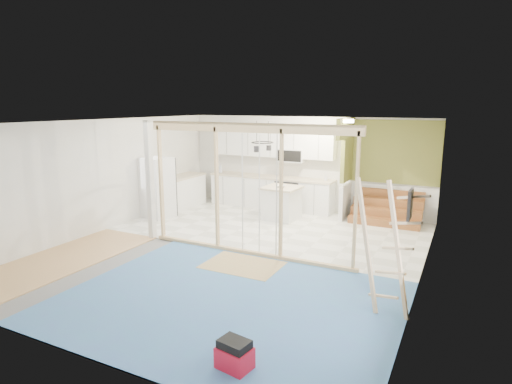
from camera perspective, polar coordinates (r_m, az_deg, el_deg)
The scene contains 17 objects.
room at distance 8.39m, azimuth -2.93°, elevation 0.39°, with size 7.01×8.01×2.61m.
floor_overlays at distance 8.75m, azimuth -2.22°, elevation -7.89°, with size 7.00×8.00×0.03m.
stud_frame at distance 8.47m, azimuth -4.55°, elevation 2.58°, with size 4.66×0.14×2.60m.
base_cabinets at distance 12.20m, azimuth -1.72°, elevation -0.02°, with size 4.45×2.24×0.93m.
upper_cabinets at distance 12.07m, azimuth 2.50°, elevation 6.34°, with size 3.60×0.41×0.85m.
green_partition at distance 11.18m, azimuth 15.75°, elevation 0.96°, with size 2.25×1.51×2.60m.
pot_rack at distance 10.09m, azimuth 0.81°, elevation 6.31°, with size 0.52×0.52×0.72m.
sheathing_panel at distance 5.44m, azimuth 19.36°, elevation -6.53°, with size 0.02×4.00×2.60m, color tan.
electrical_panel at distance 5.93m, azimuth 19.87°, elevation -1.57°, with size 0.04×0.30×0.40m, color #353539.
ceiling_light at distance 10.51m, azimuth 12.04°, elevation 9.25°, with size 0.32×0.32×0.08m, color #FFEABF.
fridge at distance 11.39m, azimuth -12.98°, elevation 0.52°, with size 0.78×0.76×1.59m.
island at distance 11.00m, azimuth 3.45°, elevation -1.53°, with size 0.94×0.94×0.87m.
bowl at distance 10.83m, azimuth 3.33°, elevation 0.78°, with size 0.23×0.23×0.06m, color white.
soap_bottle_a at distance 12.74m, azimuth -4.76°, elevation 3.18°, with size 0.11×0.11×0.27m, color silver.
soap_bottle_b at distance 11.55m, azimuth 9.29°, elevation 1.97°, with size 0.08×0.08×0.18m, color silver.
toolbox at distance 5.13m, azimuth -2.88°, elevation -20.94°, with size 0.42×0.34×0.36m.
ladder at distance 6.23m, azimuth 16.97°, elevation -7.17°, with size 1.01×0.20×1.91m.
Camera 1 is at (4.05, -7.16, 2.94)m, focal length 30.00 mm.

